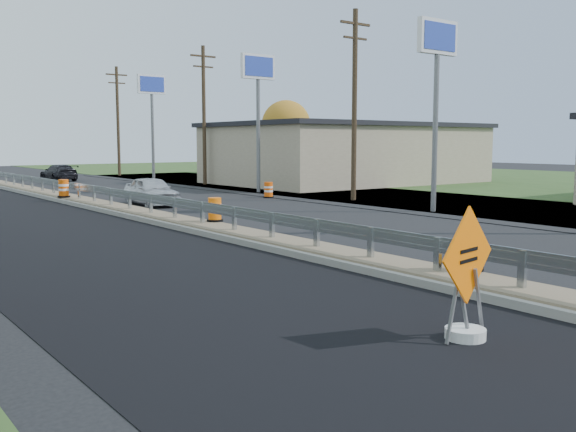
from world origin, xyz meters
TOP-DOWN VIEW (x-y plane):
  - ground at (0.00, 0.00)m, footprint 140.00×140.00m
  - grass_verge_far at (30.00, 10.00)m, footprint 40.00×120.00m
  - milled_overlay at (-4.40, 10.00)m, footprint 7.20×120.00m
  - median at (0.00, 8.00)m, footprint 1.60×55.00m
  - guardrail at (0.00, 9.00)m, footprint 0.10×46.15m
  - retail_building_near at (20.99, 20.00)m, footprint 18.50×12.50m
  - pylon_sign_south at (10.50, 3.00)m, footprint 2.20×0.30m
  - pylon_sign_mid at (10.50, 16.00)m, footprint 2.20×0.30m
  - pylon_sign_north at (10.50, 30.00)m, footprint 2.20×0.30m
  - utility_pole_smid at (11.50, 9.00)m, footprint 1.90×0.26m
  - utility_pole_nmid at (11.50, 24.00)m, footprint 1.90×0.26m
  - utility_pole_north at (11.50, 39.00)m, footprint 1.90×0.26m
  - tree_far_yellow at (26.00, 34.00)m, footprint 4.62×4.62m
  - caution_sign at (-2.85, -8.92)m, footprint 1.44×0.61m
  - barrel_median_near at (0.55, -6.42)m, footprint 0.57×0.57m
  - barrel_median_mid at (0.55, 4.12)m, footprint 0.56×0.56m
  - barrel_median_far at (-0.44, 16.94)m, footprint 0.60×0.60m
  - barrel_shoulder_near at (8.96, 12.83)m, footprint 0.57×0.57m
  - car_silver at (2.31, 12.83)m, footprint 1.80×4.00m
  - car_dark_far at (4.92, 34.71)m, footprint 1.89×4.36m

SIDE VIEW (x-z plane):
  - ground at x=0.00m, z-range 0.00..0.00m
  - milled_overlay at x=-4.40m, z-range 0.00..0.01m
  - grass_verge_far at x=30.00m, z-range 0.00..0.03m
  - median at x=0.00m, z-range 0.00..0.23m
  - barrel_shoulder_near at x=8.96m, z-range -0.02..0.82m
  - caution_sign at x=-2.85m, z-range -0.49..1.51m
  - barrel_median_mid at x=0.55m, z-range 0.21..1.03m
  - car_dark_far at x=4.92m, z-range 0.00..1.25m
  - barrel_median_near at x=0.55m, z-range 0.21..1.04m
  - barrel_median_far at x=-0.44m, z-range 0.21..1.09m
  - car_silver at x=2.31m, z-range 0.00..1.33m
  - guardrail at x=0.00m, z-range 0.37..1.09m
  - retail_building_near at x=20.99m, z-range 0.02..4.29m
  - tree_far_yellow at x=26.00m, z-range 1.11..7.97m
  - utility_pole_smid at x=11.50m, z-range 0.23..9.63m
  - utility_pole_nmid at x=11.50m, z-range 0.23..9.63m
  - utility_pole_north at x=11.50m, z-range 0.23..9.63m
  - pylon_sign_south at x=10.50m, z-range 2.53..10.43m
  - pylon_sign_mid at x=10.50m, z-range 2.53..10.43m
  - pylon_sign_north at x=10.50m, z-range 2.53..10.43m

